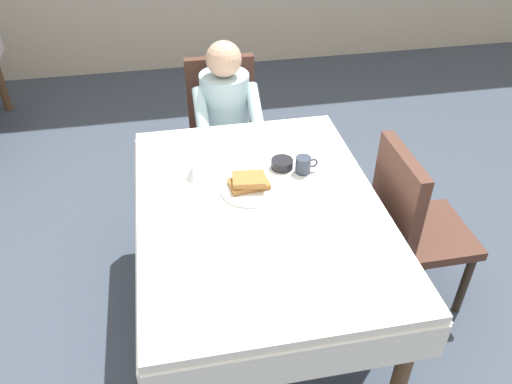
% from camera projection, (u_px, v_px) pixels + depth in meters
% --- Properties ---
extents(ground_plane, '(14.00, 14.00, 0.00)m').
position_uv_depth(ground_plane, '(259.00, 312.00, 2.77)').
color(ground_plane, '#3D4756').
extents(dining_table_main, '(1.12, 1.52, 0.74)m').
position_uv_depth(dining_table_main, '(260.00, 220.00, 2.38)').
color(dining_table_main, white).
rests_on(dining_table_main, ground).
extents(chair_diner, '(0.44, 0.45, 0.93)m').
position_uv_depth(chair_diner, '(224.00, 121.00, 3.36)').
color(chair_diner, '#4C2D23').
rests_on(chair_diner, ground).
extents(diner_person, '(0.40, 0.43, 1.12)m').
position_uv_depth(diner_person, '(226.00, 114.00, 3.16)').
color(diner_person, silver).
rests_on(diner_person, ground).
extents(chair_right_side, '(0.45, 0.44, 0.93)m').
position_uv_depth(chair_right_side, '(411.00, 220.00, 2.57)').
color(chair_right_side, '#4C2D23').
rests_on(chair_right_side, ground).
extents(plate_breakfast, '(0.28, 0.28, 0.02)m').
position_uv_depth(plate_breakfast, '(250.00, 189.00, 2.41)').
color(plate_breakfast, white).
rests_on(plate_breakfast, dining_table_main).
extents(breakfast_stack, '(0.19, 0.13, 0.05)m').
position_uv_depth(breakfast_stack, '(249.00, 182.00, 2.39)').
color(breakfast_stack, '#A36B33').
rests_on(breakfast_stack, plate_breakfast).
extents(cup_coffee, '(0.11, 0.08, 0.08)m').
position_uv_depth(cup_coffee, '(304.00, 165.00, 2.51)').
color(cup_coffee, '#333D4C').
rests_on(cup_coffee, dining_table_main).
extents(bowl_butter, '(0.11, 0.11, 0.04)m').
position_uv_depth(bowl_butter, '(282.00, 164.00, 2.55)').
color(bowl_butter, black).
rests_on(bowl_butter, dining_table_main).
extents(syrup_pitcher, '(0.08, 0.08, 0.07)m').
position_uv_depth(syrup_pitcher, '(193.00, 172.00, 2.46)').
color(syrup_pitcher, silver).
rests_on(syrup_pitcher, dining_table_main).
extents(fork_left_of_plate, '(0.01, 0.18, 0.00)m').
position_uv_depth(fork_left_of_plate, '(210.00, 197.00, 2.37)').
color(fork_left_of_plate, silver).
rests_on(fork_left_of_plate, dining_table_main).
extents(knife_right_of_plate, '(0.02, 0.20, 0.00)m').
position_uv_depth(knife_right_of_plate, '(290.00, 188.00, 2.42)').
color(knife_right_of_plate, silver).
rests_on(knife_right_of_plate, dining_table_main).
extents(spoon_near_edge, '(0.15, 0.02, 0.00)m').
position_uv_depth(spoon_near_edge, '(257.00, 229.00, 2.19)').
color(spoon_near_edge, silver).
rests_on(spoon_near_edge, dining_table_main).
extents(napkin_folded, '(0.18, 0.13, 0.01)m').
position_uv_depth(napkin_folded, '(189.00, 214.00, 2.27)').
color(napkin_folded, white).
rests_on(napkin_folded, dining_table_main).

